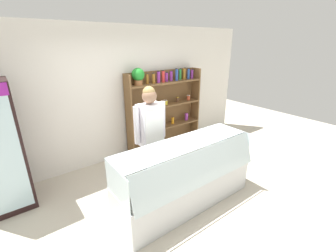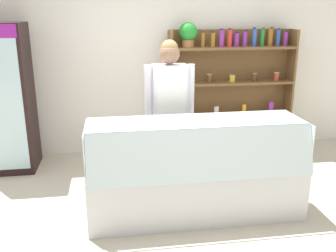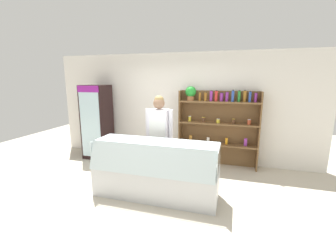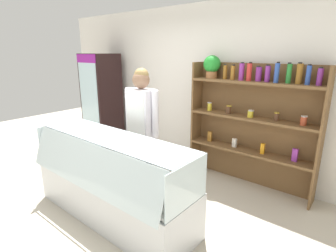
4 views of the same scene
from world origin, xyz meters
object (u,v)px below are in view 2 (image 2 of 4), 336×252
object	(u,v)px
shelving_unit	(227,80)
deli_display_case	(195,186)
shop_clerk	(170,103)
drinks_fridge	(6,99)

from	to	relation	value
shelving_unit	deli_display_case	size ratio (longest dim) A/B	0.87
shelving_unit	deli_display_case	world-z (taller)	shelving_unit
shelving_unit	deli_display_case	distance (m)	2.16
deli_display_case	shop_clerk	size ratio (longest dim) A/B	1.25
deli_display_case	shop_clerk	bearing A→B (deg)	102.84
drinks_fridge	deli_display_case	world-z (taller)	drinks_fridge
drinks_fridge	deli_display_case	size ratio (longest dim) A/B	0.88
deli_display_case	drinks_fridge	bearing A→B (deg)	144.74
deli_display_case	shelving_unit	bearing A→B (deg)	64.39
deli_display_case	shop_clerk	world-z (taller)	shop_clerk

